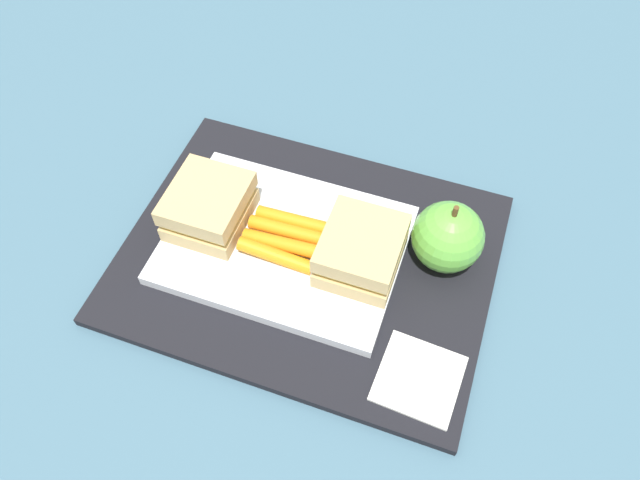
{
  "coord_description": "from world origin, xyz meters",
  "views": [
    {
      "loc": [
        0.12,
        -0.31,
        0.52
      ],
      "look_at": [
        0.01,
        0.0,
        0.04
      ],
      "focal_mm": 34.27,
      "sensor_mm": 36.0,
      "label": 1
    }
  ],
  "objects_px": {
    "food_tray": "(284,245)",
    "paper_napkin": "(419,378)",
    "sandwich_half_right": "(361,251)",
    "apple": "(448,237)",
    "carrot_sticks_bundle": "(283,237)",
    "sandwich_half_left": "(209,206)"
  },
  "relations": [
    {
      "from": "paper_napkin",
      "to": "sandwich_half_left",
      "type": "bearing_deg",
      "value": 159.44
    },
    {
      "from": "food_tray",
      "to": "sandwich_half_left",
      "type": "bearing_deg",
      "value": 180.0
    },
    {
      "from": "apple",
      "to": "carrot_sticks_bundle",
      "type": "bearing_deg",
      "value": -164.37
    },
    {
      "from": "food_tray",
      "to": "apple",
      "type": "distance_m",
      "value": 0.16
    },
    {
      "from": "food_tray",
      "to": "paper_napkin",
      "type": "height_order",
      "value": "food_tray"
    },
    {
      "from": "food_tray",
      "to": "sandwich_half_right",
      "type": "relative_size",
      "value": 2.88
    },
    {
      "from": "sandwich_half_left",
      "to": "carrot_sticks_bundle",
      "type": "xyz_separation_m",
      "value": [
        0.08,
        -0.0,
        -0.01
      ]
    },
    {
      "from": "sandwich_half_right",
      "to": "paper_napkin",
      "type": "xyz_separation_m",
      "value": [
        0.08,
        -0.09,
        -0.03
      ]
    },
    {
      "from": "food_tray",
      "to": "apple",
      "type": "height_order",
      "value": "apple"
    },
    {
      "from": "carrot_sticks_bundle",
      "to": "food_tray",
      "type": "bearing_deg",
      "value": 72.59
    },
    {
      "from": "carrot_sticks_bundle",
      "to": "paper_napkin",
      "type": "bearing_deg",
      "value": -29.07
    },
    {
      "from": "sandwich_half_right",
      "to": "apple",
      "type": "height_order",
      "value": "apple"
    },
    {
      "from": "sandwich_half_right",
      "to": "food_tray",
      "type": "bearing_deg",
      "value": 180.0
    },
    {
      "from": "food_tray",
      "to": "paper_napkin",
      "type": "xyz_separation_m",
      "value": [
        0.16,
        -0.09,
        -0.0
      ]
    },
    {
      "from": "apple",
      "to": "paper_napkin",
      "type": "bearing_deg",
      "value": -85.8
    },
    {
      "from": "apple",
      "to": "sandwich_half_left",
      "type": "bearing_deg",
      "value": -169.63
    },
    {
      "from": "sandwich_half_left",
      "to": "paper_napkin",
      "type": "xyz_separation_m",
      "value": [
        0.24,
        -0.09,
        -0.03
      ]
    },
    {
      "from": "sandwich_half_right",
      "to": "carrot_sticks_bundle",
      "type": "bearing_deg",
      "value": -179.78
    },
    {
      "from": "sandwich_half_right",
      "to": "paper_napkin",
      "type": "height_order",
      "value": "sandwich_half_right"
    },
    {
      "from": "apple",
      "to": "sandwich_half_right",
      "type": "bearing_deg",
      "value": -150.0
    },
    {
      "from": "sandwich_half_left",
      "to": "paper_napkin",
      "type": "distance_m",
      "value": 0.26
    },
    {
      "from": "carrot_sticks_bundle",
      "to": "paper_napkin",
      "type": "height_order",
      "value": "carrot_sticks_bundle"
    }
  ]
}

